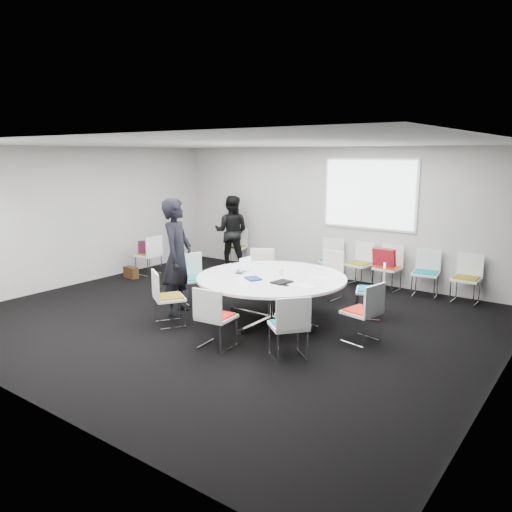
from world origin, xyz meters
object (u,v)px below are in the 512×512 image
Objects in this scene: chair_back_e at (465,288)px; chair_ring_d at (261,282)px; chair_ring_h at (289,338)px; chair_back_a at (331,268)px; chair_ring_c at (327,284)px; conference_table at (271,287)px; maroon_bag at (148,247)px; chair_ring_f at (169,308)px; chair_back_b at (359,272)px; chair_ring_b at (371,301)px; person_main at (177,257)px; cup at (281,271)px; chair_back_d at (425,282)px; person_back at (231,232)px; chair_spare_left at (149,262)px; brown_bag at (131,272)px; chair_ring_a at (362,323)px; laptop at (243,272)px; chair_back_c at (387,277)px; chair_ring_e at (195,288)px; chair_ring_g at (216,329)px; chair_person_back at (236,254)px.

chair_ring_d is at bearing 29.90° from chair_back_e.
chair_ring_d and chair_ring_h have the same top height.
chair_ring_h is at bearing 94.42° from chair_back_a.
chair_ring_c and chair_ring_h have the same top height.
maroon_bag is at bearing 166.30° from conference_table.
chair_ring_c is 3.08m from chair_ring_f.
chair_ring_b is at bearing 129.15° from chair_back_b.
chair_ring_b is 3.28m from person_main.
chair_ring_f reaches higher than cup.
chair_back_d is 0.45× the size of person_main.
maroon_bag is at bearing 34.54° from person_back.
chair_ring_d is at bearing 57.68° from chair_back_a.
chair_spare_left reaches higher than brown_bag.
chair_ring_a is 1.00× the size of chair_back_a.
chair_ring_c is 9.78× the size of cup.
chair_ring_b is 2.90× the size of laptop.
chair_ring_h is at bearing -112.61° from chair_spare_left.
chair_back_c is at bearing 158.05° from person_back.
chair_ring_e and chair_ring_f have the same top height.
chair_ring_g is 1.00× the size of chair_person_back.
chair_back_a is 1.00× the size of chair_spare_left.
chair_back_e is at bearing 20.14° from brown_bag.
person_main is at bearing 59.75° from chair_ring_c.
chair_back_c is (2.49, 2.86, 0.00)m from chair_ring_e.
chair_ring_a is at bearing -0.90° from conference_table.
chair_ring_f is 4.27m from person_back.
conference_table is 1.61m from chair_ring_a.
chair_ring_d and chair_ring_f have the same top height.
person_main reaches higher than maroon_bag.
conference_table is at bearing 113.34° from person_back.
chair_back_d is at bearing 60.15° from cup.
chair_ring_e and chair_person_back have the same top height.
chair_ring_a is 5.33m from person_back.
chair_ring_h and chair_back_c have the same top height.
chair_back_b and chair_spare_left have the same top height.
chair_ring_b is 0.52× the size of person_back.
chair_ring_a is at bearing 77.33° from chair_back_e.
chair_ring_e is 4.32m from chair_back_d.
chair_ring_c and chair_person_back have the same top height.
chair_back_a is at bearing 100.07° from cup.
cup is at bearing 119.57° from chair_ring_e.
chair_person_back is 0.52× the size of person_back.
person_main is at bearing 89.82° from person_back.
cup reaches higher than conference_table.
chair_ring_b is 1.00× the size of chair_back_b.
person_back is (-2.98, 2.68, 0.29)m from conference_table.
chair_back_a is at bearing 90.48° from chair_ring_g.
maroon_bag is at bearing 33.37° from chair_back_b.
chair_ring_c is 1.53m from cup.
conference_table is 2.71× the size of chair_ring_f.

